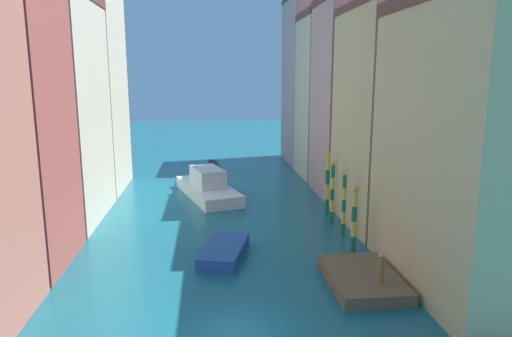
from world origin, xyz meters
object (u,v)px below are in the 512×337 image
vaporetto_white (208,187)px  motorboat_0 (224,251)px  mooring_pole_1 (344,203)px  mooring_pole_0 (354,218)px  gondola_black (215,167)px  person_on_dock (381,269)px  mooring_pole_2 (332,192)px  waterfront_dock (362,279)px  mooring_pole_3 (327,182)px

vaporetto_white → motorboat_0: vaporetto_white is taller
mooring_pole_1 → mooring_pole_0: bearing=-93.8°
gondola_black → motorboat_0: 28.33m
person_on_dock → motorboat_0: size_ratio=0.28×
mooring_pole_2 → vaporetto_white: (-9.53, 9.03, -1.51)m
waterfront_dock → mooring_pole_3: mooring_pole_3 is taller
mooring_pole_2 → motorboat_0: (-8.53, -6.15, -2.07)m
person_on_dock → gondola_black: (-7.95, 34.20, -1.18)m
mooring_pole_3 → motorboat_0: bearing=-135.6°
vaporetto_white → gondola_black: size_ratio=1.31×
waterfront_dock → mooring_pole_1: 8.19m
mooring_pole_2 → gondola_black: 23.89m
waterfront_dock → gondola_black: waterfront_dock is taller
person_on_dock → gondola_black: person_on_dock is taller
mooring_pole_0 → motorboat_0: 8.56m
mooring_pole_0 → mooring_pole_3: mooring_pole_3 is taller
waterfront_dock → motorboat_0: bearing=147.4°
mooring_pole_1 → motorboat_0: (-8.55, -3.13, -2.02)m
mooring_pole_1 → person_on_dock: bearing=-94.3°
vaporetto_white → motorboat_0: size_ratio=2.01×
mooring_pole_0 → mooring_pole_3: (0.41, 8.42, 0.46)m
gondola_black → motorboat_0: size_ratio=1.53×
vaporetto_white → mooring_pole_2: bearing=-43.4°
waterfront_dock → mooring_pole_2: mooring_pole_2 is taller
mooring_pole_3 → motorboat_0: (-8.77, -8.59, -2.31)m
person_on_dock → mooring_pole_3: size_ratio=0.30×
motorboat_0 → mooring_pole_3: bearing=44.4°
gondola_black → waterfront_dock: bearing=-77.3°
waterfront_dock → motorboat_0: 8.72m
mooring_pole_0 → gondola_black: size_ratio=0.52×
mooring_pole_3 → gondola_black: mooring_pole_3 is taller
waterfront_dock → mooring_pole_0: (1.01, 4.88, 1.89)m
mooring_pole_1 → mooring_pole_3: size_ratio=0.89×
mooring_pole_1 → motorboat_0: size_ratio=0.86×
mooring_pole_2 → mooring_pole_3: size_ratio=0.91×
mooring_pole_3 → gondola_black: size_ratio=0.63×
mooring_pole_0 → mooring_pole_1: (0.19, 2.95, 0.17)m
waterfront_dock → mooring_pole_2: size_ratio=1.20×
mooring_pole_1 → vaporetto_white: mooring_pole_1 is taller
person_on_dock → mooring_pole_3: (0.89, 14.47, 1.29)m
mooring_pole_0 → mooring_pole_2: (0.18, 5.98, 0.23)m
waterfront_dock → vaporetto_white: 21.57m
mooring_pole_0 → mooring_pole_2: size_ratio=0.90×
waterfront_dock → person_on_dock: person_on_dock is taller
waterfront_dock → person_on_dock: 1.67m
mooring_pole_0 → mooring_pole_1: bearing=86.2°
mooring_pole_1 → mooring_pole_3: bearing=87.7°
mooring_pole_1 → vaporetto_white: size_ratio=0.43×
mooring_pole_1 → motorboat_0: bearing=-159.9°
person_on_dock → gondola_black: 35.13m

